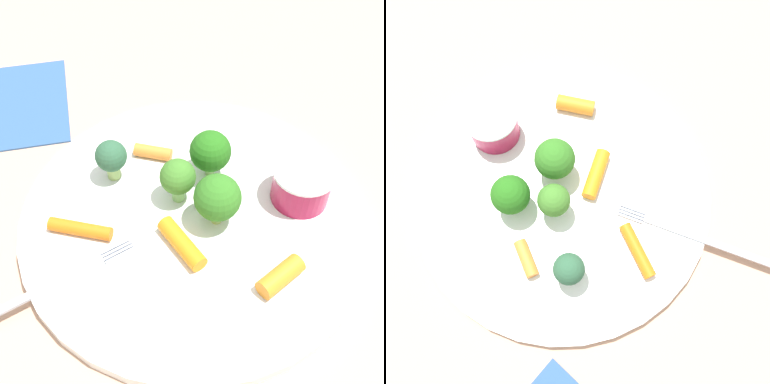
% 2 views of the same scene
% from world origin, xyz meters
% --- Properties ---
extents(ground_plane, '(2.40, 2.40, 0.00)m').
position_xyz_m(ground_plane, '(0.00, 0.00, 0.00)').
color(ground_plane, tan).
extents(plate, '(0.31, 0.31, 0.01)m').
position_xyz_m(plate, '(0.00, 0.00, 0.01)').
color(plate, white).
rests_on(plate, ground_plane).
extents(sauce_cup, '(0.06, 0.06, 0.04)m').
position_xyz_m(sauce_cup, '(-0.10, 0.01, 0.03)').
color(sauce_cup, maroon).
rests_on(sauce_cup, plate).
extents(broccoli_floret_0, '(0.03, 0.03, 0.05)m').
position_xyz_m(broccoli_floret_0, '(0.01, -0.02, 0.04)').
color(broccoli_floret_0, '#7EBD65').
rests_on(broccoli_floret_0, plate).
extents(broccoli_floret_1, '(0.03, 0.03, 0.04)m').
position_xyz_m(broccoli_floret_1, '(0.06, -0.06, 0.04)').
color(broccoli_floret_1, '#8EB362').
rests_on(broccoli_floret_1, plate).
extents(broccoli_floret_2, '(0.04, 0.04, 0.05)m').
position_xyz_m(broccoli_floret_2, '(-0.03, -0.04, 0.04)').
color(broccoli_floret_2, '#7DAD62').
rests_on(broccoli_floret_2, plate).
extents(broccoli_floret_3, '(0.04, 0.04, 0.05)m').
position_xyz_m(broccoli_floret_3, '(-0.02, 0.01, 0.04)').
color(broccoli_floret_3, '#96B95B').
rests_on(broccoli_floret_3, plate).
extents(carrot_stick_0, '(0.03, 0.06, 0.02)m').
position_xyz_m(carrot_stick_0, '(0.02, 0.03, 0.02)').
color(carrot_stick_0, orange).
rests_on(carrot_stick_0, plate).
extents(carrot_stick_1, '(0.04, 0.03, 0.01)m').
position_xyz_m(carrot_stick_1, '(0.02, -0.08, 0.02)').
color(carrot_stick_1, orange).
rests_on(carrot_stick_1, plate).
extents(carrot_stick_2, '(0.04, 0.03, 0.02)m').
position_xyz_m(carrot_stick_2, '(-0.05, 0.09, 0.02)').
color(carrot_stick_2, orange).
rests_on(carrot_stick_2, plate).
extents(carrot_stick_3, '(0.06, 0.04, 0.01)m').
position_xyz_m(carrot_stick_3, '(0.10, -0.01, 0.02)').
color(carrot_stick_3, orange).
rests_on(carrot_stick_3, plate).
extents(fork, '(0.19, 0.07, 0.00)m').
position_xyz_m(fork, '(0.15, 0.04, 0.01)').
color(fork, '#B1B7C6').
rests_on(fork, plate).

